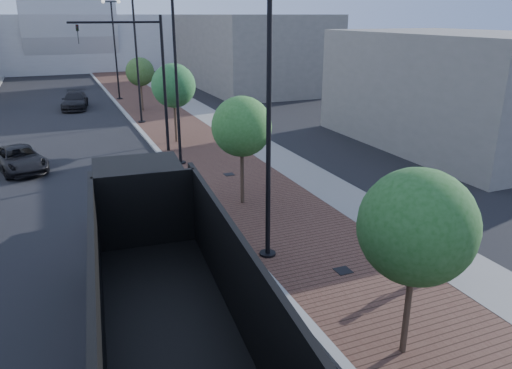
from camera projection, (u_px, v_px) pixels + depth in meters
name	position (u px, v px, depth m)	size (l,w,h in m)	color
sidewalk	(162.00, 107.00, 44.26)	(7.00, 140.00, 0.12)	#4C2D23
concrete_strip	(191.00, 105.00, 45.24)	(2.40, 140.00, 0.13)	slate
curb	(122.00, 110.00, 42.98)	(0.30, 140.00, 0.14)	gray
dump_truck	(153.00, 260.00, 13.45)	(4.00, 14.14, 3.88)	black
white_sedan	(118.00, 218.00, 18.28)	(1.78, 5.09, 1.68)	white
dark_car_mid	(19.00, 159.00, 26.43)	(2.14, 4.64, 1.29)	black
dark_car_far	(75.00, 101.00, 43.78)	(2.05, 5.05, 1.47)	black
pedestrian	(441.00, 254.00, 15.52)	(0.61, 0.40, 1.67)	black
streetlight_1	(265.00, 136.00, 15.61)	(1.44, 0.56, 9.21)	black
streetlight_2	(176.00, 78.00, 25.95)	(1.72, 0.56, 9.28)	black
streetlight_3	(136.00, 66.00, 36.53)	(1.44, 0.56, 9.21)	black
streetlight_4	(115.00, 50.00, 46.87)	(1.72, 0.56, 9.28)	black
traffic_mast	(148.00, 70.00, 28.19)	(5.09, 0.20, 8.00)	black
tree_0	(418.00, 226.00, 11.11)	(2.71, 2.71, 4.83)	#382619
tree_1	(243.00, 127.00, 20.67)	(2.58, 2.56, 4.82)	#382619
tree_2	(174.00, 86.00, 31.07)	(2.78, 2.78, 5.14)	#382619
tree_3	(140.00, 72.00, 41.64)	(2.44, 2.40, 4.60)	#382619
convention_center	(66.00, 27.00, 79.54)	(50.00, 30.00, 50.00)	#A0A4AA
commercial_block_ne	(249.00, 51.00, 56.24)	(12.00, 22.00, 8.00)	#65625B
commercial_block_e	(455.00, 90.00, 30.97)	(10.00, 16.00, 7.00)	slate
utility_cover_1	(343.00, 271.00, 15.94)	(0.50, 0.50, 0.02)	black
utility_cover_2	(229.00, 174.00, 25.53)	(0.50, 0.50, 0.02)	black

